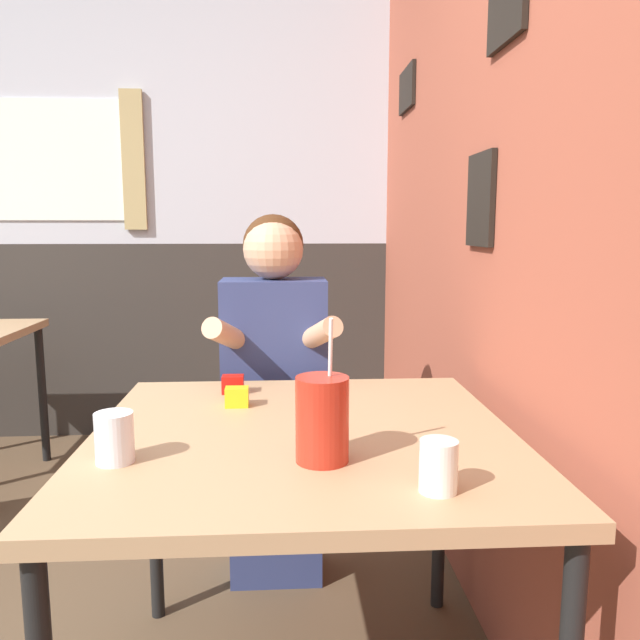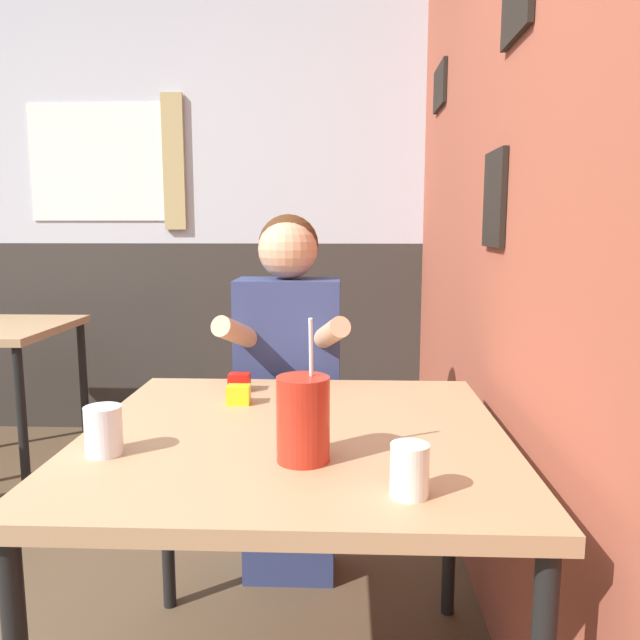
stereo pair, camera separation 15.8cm
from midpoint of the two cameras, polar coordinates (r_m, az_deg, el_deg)
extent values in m
cube|color=#9E4C38|center=(2.35, 16.04, 11.96)|extent=(0.06, 4.52, 2.70)
cube|color=black|center=(3.08, 12.45, 20.11)|extent=(0.02, 0.31, 0.19)
cube|color=black|center=(1.90, 18.03, 10.47)|extent=(0.02, 0.22, 0.27)
cube|color=silver|center=(3.77, -13.35, 19.11)|extent=(5.96, 0.06, 1.60)
cube|color=#332D28|center=(3.76, -12.64, -1.55)|extent=(5.96, 0.06, 1.10)
cube|color=white|center=(3.79, -18.60, 13.48)|extent=(0.76, 0.01, 0.64)
cube|color=tan|center=(3.65, -12.01, 13.95)|extent=(0.12, 0.02, 0.74)
cube|color=tan|center=(1.46, 0.85, -10.77)|extent=(0.96, 0.95, 0.04)
cylinder|color=black|center=(2.05, -11.69, -16.03)|extent=(0.04, 0.04, 0.70)
cylinder|color=black|center=(2.04, 14.13, -16.30)|extent=(0.04, 0.04, 0.70)
cylinder|color=black|center=(2.96, -24.20, -8.84)|extent=(0.04, 0.04, 0.70)
cylinder|color=black|center=(3.52, -19.60, -5.87)|extent=(0.04, 0.04, 0.70)
cube|color=navy|center=(2.25, -0.68, -16.99)|extent=(0.31, 0.20, 0.46)
cube|color=navy|center=(2.08, -0.71, -4.10)|extent=(0.34, 0.20, 0.57)
sphere|color=#472814|center=(2.05, -0.69, 6.91)|extent=(0.20, 0.20, 0.20)
sphere|color=tan|center=(2.03, -0.73, 6.48)|extent=(0.19, 0.19, 0.19)
cylinder|color=tan|center=(1.93, -4.98, -1.33)|extent=(0.14, 0.27, 0.15)
cylinder|color=tan|center=(1.91, 3.14, -1.39)|extent=(0.14, 0.27, 0.15)
cylinder|color=#B22819|center=(1.25, 2.11, -9.10)|extent=(0.11, 0.11, 0.17)
cylinder|color=white|center=(1.21, 2.91, -2.98)|extent=(0.01, 0.04, 0.14)
cylinder|color=silver|center=(1.34, -16.01, -9.74)|extent=(0.08, 0.08, 0.10)
cylinder|color=silver|center=(1.13, 12.30, -13.34)|extent=(0.07, 0.07, 0.09)
cube|color=#B7140F|center=(1.78, -4.87, -5.72)|extent=(0.06, 0.04, 0.05)
cube|color=yellow|center=(1.65, -4.73, -6.85)|extent=(0.06, 0.04, 0.05)
camera|label=1|loc=(0.08, -87.14, 0.43)|focal=35.00mm
camera|label=2|loc=(0.08, 92.86, -0.43)|focal=35.00mm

